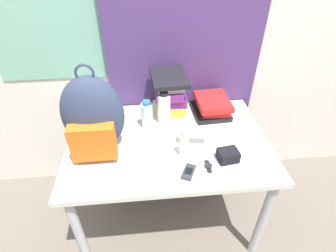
# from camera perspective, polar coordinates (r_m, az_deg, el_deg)

# --- Properties ---
(wall_back) EXTENTS (6.00, 0.06, 2.50)m
(wall_back) POSITION_cam_1_polar(r_m,az_deg,el_deg) (1.67, -1.84, 22.54)
(wall_back) COLOR silver
(wall_back) RESTS_ON ground_plane
(curtain_blue) EXTENTS (0.97, 0.04, 2.50)m
(curtain_blue) POSITION_cam_1_polar(r_m,az_deg,el_deg) (1.64, 3.84, 22.13)
(curtain_blue) COLOR #4C336B
(curtain_blue) RESTS_ON ground_plane
(desk) EXTENTS (1.14, 0.77, 0.70)m
(desk) POSITION_cam_1_polar(r_m,az_deg,el_deg) (1.57, 0.00, -5.42)
(desk) COLOR beige
(desk) RESTS_ON ground_plane
(backpack) EXTENTS (0.32, 0.25, 0.49)m
(backpack) POSITION_cam_1_polar(r_m,az_deg,el_deg) (1.38, -15.98, 1.85)
(backpack) COLOR #2D3851
(backpack) RESTS_ON desk
(book_stack_left) EXTENTS (0.23, 0.29, 0.29)m
(book_stack_left) POSITION_cam_1_polar(r_m,az_deg,el_deg) (1.62, 0.35, 6.33)
(book_stack_left) COLOR silver
(book_stack_left) RESTS_ON desk
(book_stack_center) EXTENTS (0.24, 0.27, 0.12)m
(book_stack_center) POSITION_cam_1_polar(r_m,az_deg,el_deg) (1.71, 9.61, 4.25)
(book_stack_center) COLOR black
(book_stack_center) RESTS_ON desk
(water_bottle) EXTENTS (0.07, 0.07, 0.19)m
(water_bottle) POSITION_cam_1_polar(r_m,az_deg,el_deg) (1.56, -4.56, 2.31)
(water_bottle) COLOR silver
(water_bottle) RESTS_ON desk
(sports_bottle) EXTENTS (0.08, 0.08, 0.25)m
(sports_bottle) POSITION_cam_1_polar(r_m,az_deg,el_deg) (1.53, -0.87, 3.18)
(sports_bottle) COLOR white
(sports_bottle) RESTS_ON desk
(sunscreen_bottle) EXTENTS (0.05, 0.05, 0.16)m
(sunscreen_bottle) POSITION_cam_1_polar(r_m,az_deg,el_deg) (1.37, 3.51, -4.09)
(sunscreen_bottle) COLOR white
(sunscreen_bottle) RESTS_ON desk
(cell_phone) EXTENTS (0.09, 0.11, 0.02)m
(cell_phone) POSITION_cam_1_polar(r_m,az_deg,el_deg) (1.32, 4.52, -9.95)
(cell_phone) COLOR #2D2D33
(cell_phone) RESTS_ON desk
(sunglasses_case) EXTENTS (0.16, 0.08, 0.04)m
(sunglasses_case) POSITION_cam_1_polar(r_m,az_deg,el_deg) (1.50, 4.94, -2.61)
(sunglasses_case) COLOR gray
(sunglasses_case) RESTS_ON desk
(camera_pouch) EXTENTS (0.11, 0.10, 0.06)m
(camera_pouch) POSITION_cam_1_polar(r_m,az_deg,el_deg) (1.40, 12.93, -6.25)
(camera_pouch) COLOR black
(camera_pouch) RESTS_ON desk
(wristwatch) EXTENTS (0.04, 0.09, 0.01)m
(wristwatch) POSITION_cam_1_polar(r_m,az_deg,el_deg) (1.37, 8.74, -8.61)
(wristwatch) COLOR black
(wristwatch) RESTS_ON desk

